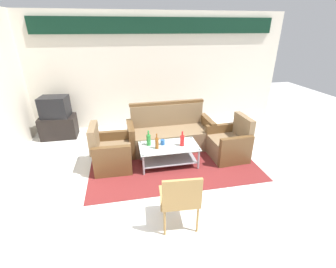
% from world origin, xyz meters
% --- Properties ---
extents(ground_plane, '(14.00, 14.00, 0.00)m').
position_xyz_m(ground_plane, '(0.00, 0.00, 0.00)').
color(ground_plane, white).
extents(wall_back, '(6.52, 0.19, 2.80)m').
position_xyz_m(wall_back, '(0.00, 3.05, 1.48)').
color(wall_back, silver).
rests_on(wall_back, ground).
extents(rug, '(3.15, 2.01, 0.01)m').
position_xyz_m(rug, '(-0.13, 0.90, 0.01)').
color(rug, maroon).
rests_on(rug, ground).
extents(couch, '(1.82, 0.79, 0.96)m').
position_xyz_m(couch, '(-0.05, 1.50, 0.32)').
color(couch, '#7F6647').
rests_on(couch, rug).
extents(armchair_left, '(0.72, 0.78, 0.85)m').
position_xyz_m(armchair_left, '(-1.29, 0.93, 0.29)').
color(armchair_left, '#7F6647').
rests_on(armchair_left, rug).
extents(armchair_right, '(0.74, 0.79, 0.85)m').
position_xyz_m(armchair_right, '(1.03, 0.85, 0.29)').
color(armchair_right, '#7F6647').
rests_on(armchair_right, rug).
extents(coffee_table, '(1.10, 0.60, 0.40)m').
position_xyz_m(coffee_table, '(-0.22, 0.79, 0.27)').
color(coffee_table, silver).
rests_on(coffee_table, rug).
extents(bottle_green, '(0.08, 0.08, 0.30)m').
position_xyz_m(bottle_green, '(-0.59, 0.89, 0.52)').
color(bottle_green, '#2D8C38').
rests_on(bottle_green, coffee_table).
extents(bottle_brown, '(0.06, 0.06, 0.30)m').
position_xyz_m(bottle_brown, '(-0.45, 0.73, 0.52)').
color(bottle_brown, brown).
rests_on(bottle_brown, coffee_table).
extents(bottle_red, '(0.08, 0.08, 0.29)m').
position_xyz_m(bottle_red, '(0.02, 0.75, 0.52)').
color(bottle_red, red).
rests_on(bottle_red, coffee_table).
extents(cup, '(0.08, 0.08, 0.10)m').
position_xyz_m(cup, '(-0.33, 0.86, 0.46)').
color(cup, '#2659A5').
rests_on(cup, coffee_table).
extents(tv_stand, '(0.80, 0.50, 0.52)m').
position_xyz_m(tv_stand, '(-2.55, 2.55, 0.26)').
color(tv_stand, black).
rests_on(tv_stand, ground).
extents(television, '(0.65, 0.51, 0.48)m').
position_xyz_m(television, '(-2.55, 2.55, 0.76)').
color(television, black).
rests_on(television, tv_stand).
extents(wicker_chair, '(0.51, 0.51, 0.84)m').
position_xyz_m(wicker_chair, '(-0.39, -0.75, 0.49)').
color(wicker_chair, '#AD844C').
rests_on(wicker_chair, ground).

